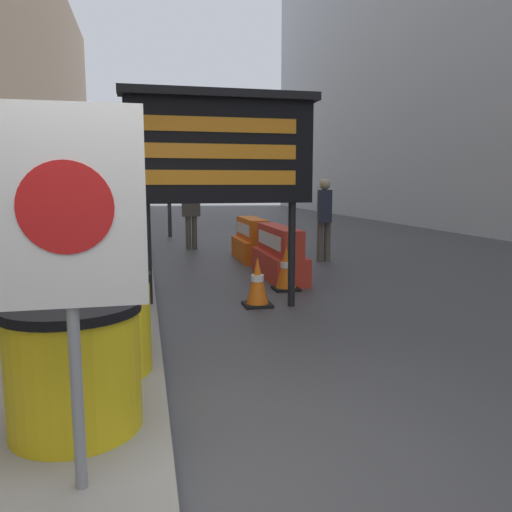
# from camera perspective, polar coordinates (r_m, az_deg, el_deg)

# --- Properties ---
(ground_plane) EXTENTS (120.00, 120.00, 0.00)m
(ground_plane) POSITION_cam_1_polar(r_m,az_deg,el_deg) (3.09, -9.25, -24.49)
(ground_plane) COLOR #3F3F42
(barrel_drum_foreground) EXTENTS (0.84, 0.84, 0.81)m
(barrel_drum_foreground) POSITION_cam_1_polar(r_m,az_deg,el_deg) (3.38, -20.05, -11.71)
(barrel_drum_foreground) COLOR yellow
(barrel_drum_foreground) RESTS_ON sidewalk_left
(barrel_drum_middle) EXTENTS (0.84, 0.84, 0.81)m
(barrel_drum_middle) POSITION_cam_1_polar(r_m,az_deg,el_deg) (4.29, -17.38, -7.35)
(barrel_drum_middle) COLOR yellow
(barrel_drum_middle) RESTS_ON sidewalk_left
(warning_sign) EXTENTS (0.73, 0.08, 1.90)m
(warning_sign) POSITION_cam_1_polar(r_m,az_deg,el_deg) (2.50, -20.73, 2.78)
(warning_sign) COLOR gray
(warning_sign) RESTS_ON sidewalk_left
(message_board) EXTENTS (2.51, 0.36, 2.82)m
(message_board) POSITION_cam_1_polar(r_m,az_deg,el_deg) (6.51, -4.02, 12.00)
(message_board) COLOR black
(message_board) RESTS_ON ground_plane
(jersey_barrier_red_striped) EXTENTS (0.57, 1.92, 0.92)m
(jersey_barrier_red_striped) POSITION_cam_1_polar(r_m,az_deg,el_deg) (8.83, 2.62, 0.05)
(jersey_barrier_red_striped) COLOR red
(jersey_barrier_red_striped) RESTS_ON ground_plane
(jersey_barrier_orange_far) EXTENTS (0.64, 1.66, 0.92)m
(jersey_barrier_orange_far) POSITION_cam_1_polar(r_m,az_deg,el_deg) (10.99, -0.47, 1.67)
(jersey_barrier_orange_far) COLOR orange
(jersey_barrier_orange_far) RESTS_ON ground_plane
(traffic_cone_near) EXTENTS (0.39, 0.39, 0.71)m
(traffic_cone_near) POSITION_cam_1_polar(r_m,az_deg,el_deg) (7.87, 3.44, -1.42)
(traffic_cone_near) COLOR black
(traffic_cone_near) RESTS_ON ground_plane
(traffic_cone_mid) EXTENTS (0.38, 0.38, 0.68)m
(traffic_cone_mid) POSITION_cam_1_polar(r_m,az_deg,el_deg) (6.82, 0.17, -3.02)
(traffic_cone_mid) COLOR black
(traffic_cone_mid) RESTS_ON ground_plane
(traffic_light_near_curb) EXTENTS (0.28, 0.44, 4.28)m
(traffic_light_near_curb) POSITION_cam_1_polar(r_m,az_deg,el_deg) (15.99, -10.05, 13.25)
(traffic_light_near_curb) COLOR #2D2D30
(traffic_light_near_curb) RESTS_ON ground_plane
(pedestrian_worker) EXTENTS (0.39, 0.52, 1.77)m
(pedestrian_worker) POSITION_cam_1_polar(r_m,az_deg,el_deg) (10.81, 7.82, 4.90)
(pedestrian_worker) COLOR #514C42
(pedestrian_worker) RESTS_ON ground_plane
(pedestrian_passerby) EXTENTS (0.46, 0.29, 1.74)m
(pedestrian_passerby) POSITION_cam_1_polar(r_m,az_deg,el_deg) (12.85, -7.45, 5.35)
(pedestrian_passerby) COLOR #514C42
(pedestrian_passerby) RESTS_ON ground_plane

